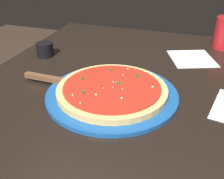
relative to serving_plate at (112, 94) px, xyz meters
The scene contains 6 objects.
restaurant_table 0.14m from the serving_plate, 51.75° to the right, with size 1.13×0.93×0.73m.
serving_plate is the anchor object (origin of this frame).
pizza 0.01m from the serving_plate, 34.51° to the left, with size 0.30×0.30×0.02m.
pizza_server 0.17m from the serving_plate, 88.40° to the left, with size 0.07×0.22×0.01m.
cup_small_sauce 0.37m from the serving_plate, 59.04° to the left, with size 0.06×0.06×0.05m, color black.
napkin_loose_left 0.38m from the serving_plate, 29.41° to the right, with size 0.15×0.14×0.00m, color white.
Camera 1 is at (-0.63, -0.15, 1.11)m, focal length 43.32 mm.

